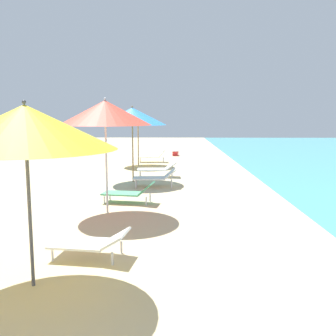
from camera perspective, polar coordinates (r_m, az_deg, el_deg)
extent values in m
cylinder|color=#4C4C51|center=(5.66, -20.08, -7.29)|extent=(0.05, 0.05, 1.95)
cone|color=yellow|center=(5.48, -20.73, 5.77)|extent=(2.48, 2.48, 0.61)
sphere|color=#4C4C51|center=(5.48, -20.91, 9.28)|extent=(0.06, 0.06, 0.06)
cube|color=white|center=(6.79, -13.17, -11.01)|extent=(1.03, 0.77, 0.04)
cube|color=white|center=(6.54, -7.84, -10.46)|extent=(0.46, 0.69, 0.25)
cylinder|color=silver|center=(6.75, -17.05, -12.43)|extent=(0.04, 0.04, 0.22)
cylinder|color=silver|center=(7.20, -15.14, -11.02)|extent=(0.04, 0.04, 0.22)
cylinder|color=silver|center=(6.38, -8.41, -13.37)|extent=(0.04, 0.04, 0.22)
cylinder|color=silver|center=(6.86, -7.04, -11.78)|extent=(0.04, 0.04, 0.22)
cylinder|color=silver|center=(9.43, -9.26, -0.23)|extent=(0.05, 0.05, 2.18)
cone|color=#E54C38|center=(9.33, -9.45, 8.23)|extent=(2.26, 2.26, 0.60)
sphere|color=silver|center=(9.34, -9.50, 10.24)|extent=(0.06, 0.06, 0.06)
cube|color=#4CA572|center=(10.61, -6.97, -3.82)|extent=(1.14, 0.74, 0.04)
cube|color=#4CA572|center=(10.40, -3.27, -3.07)|extent=(0.46, 0.62, 0.33)
cylinder|color=silver|center=(10.56, -9.59, -4.70)|extent=(0.04, 0.04, 0.24)
cylinder|color=silver|center=(10.99, -8.75, -4.18)|extent=(0.04, 0.04, 0.24)
cylinder|color=silver|center=(10.23, -3.31, -5.03)|extent=(0.04, 0.04, 0.24)
cylinder|color=silver|center=(10.67, -2.71, -4.47)|extent=(0.04, 0.04, 0.24)
cylinder|color=olive|center=(13.80, -5.33, 2.20)|extent=(0.05, 0.05, 2.07)
cone|color=#338CD8|center=(13.73, -5.40, 7.78)|extent=(2.45, 2.45, 0.62)
sphere|color=olive|center=(13.73, -5.42, 9.19)|extent=(0.06, 0.06, 0.06)
cube|color=white|center=(14.89, -2.46, -0.21)|extent=(1.15, 0.68, 0.04)
cube|color=white|center=(14.88, 0.46, 0.41)|extent=(0.44, 0.65, 0.31)
cylinder|color=silver|center=(14.67, -4.28, -0.97)|extent=(0.04, 0.04, 0.27)
cylinder|color=silver|center=(15.19, -4.18, -0.66)|extent=(0.04, 0.04, 0.27)
cylinder|color=silver|center=(14.66, 0.65, -0.95)|extent=(0.04, 0.04, 0.27)
cylinder|color=silver|center=(15.19, 0.57, -0.64)|extent=(0.04, 0.04, 0.27)
cube|color=white|center=(12.83, -2.86, -1.54)|extent=(1.10, 0.66, 0.04)
cube|color=white|center=(12.80, 0.32, -0.79)|extent=(0.40, 0.63, 0.33)
cylinder|color=silver|center=(12.62, -4.86, -2.45)|extent=(0.04, 0.04, 0.27)
cylinder|color=silver|center=(13.13, -4.73, -2.04)|extent=(0.04, 0.04, 0.27)
cylinder|color=silver|center=(12.60, 0.57, -2.43)|extent=(0.04, 0.04, 0.27)
cylinder|color=silver|center=(13.12, 0.49, -2.02)|extent=(0.04, 0.04, 0.27)
cylinder|color=olive|center=(18.26, -4.51, 3.50)|extent=(0.05, 0.05, 1.98)
cone|color=yellow|center=(18.21, -4.55, 7.49)|extent=(2.36, 2.36, 0.55)
sphere|color=olive|center=(18.21, -4.56, 8.45)|extent=(0.06, 0.06, 0.06)
cube|color=white|center=(19.56, -2.93, 1.68)|extent=(1.11, 0.65, 0.04)
cube|color=white|center=(19.55, -0.93, 2.27)|extent=(0.36, 0.60, 0.38)
cylinder|color=silver|center=(19.35, -4.23, 1.17)|extent=(0.04, 0.04, 0.25)
cylinder|color=silver|center=(19.83, -4.19, 1.34)|extent=(0.04, 0.04, 0.25)
cylinder|color=silver|center=(19.35, -0.68, 1.20)|extent=(0.04, 0.04, 0.25)
cylinder|color=silver|center=(19.83, -0.73, 1.36)|extent=(0.04, 0.04, 0.25)
cube|color=red|center=(22.61, 1.14, 2.21)|extent=(0.37, 0.55, 0.27)
cube|color=white|center=(22.60, 1.14, 2.61)|extent=(0.38, 0.56, 0.05)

